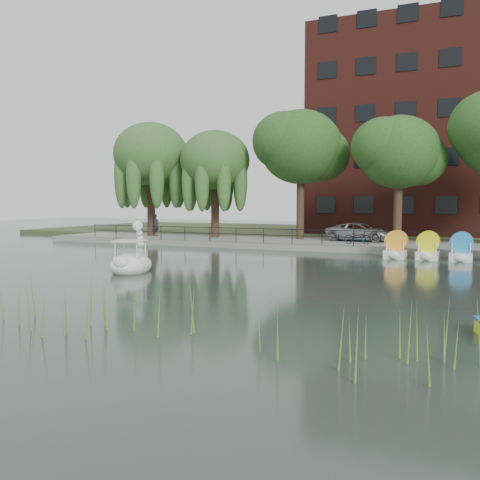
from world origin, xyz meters
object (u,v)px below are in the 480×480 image
Objects in this scene: minivan at (360,231)px; bicycle at (357,236)px; pedestrian at (156,223)px; swan_boat at (131,261)px.

minivan reaches higher than bicycle.
bicycle is at bearing -86.41° from pedestrian.
minivan is 3.05× the size of bicycle.
pedestrian is at bearing 105.15° from swan_boat.
bicycle is 0.57× the size of swan_boat.
swan_boat reaches higher than bicycle.
pedestrian is at bearing 81.45° from bicycle.
swan_boat is (9.40, -16.24, -0.89)m from pedestrian.
bicycle is at bearing -168.37° from minivan.
bicycle is 0.87× the size of pedestrian.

